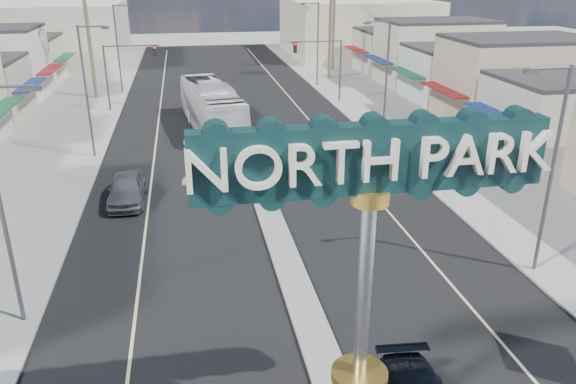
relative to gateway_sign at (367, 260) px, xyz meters
name	(u,v)px	position (x,y,z in m)	size (l,w,h in m)	color
ground	(245,149)	(0.00, 28.02, -5.93)	(160.00, 160.00, 0.00)	gray
road	(245,149)	(0.00, 28.02, -5.92)	(20.00, 120.00, 0.01)	black
median_island	(282,248)	(0.00, 12.02, -5.85)	(1.30, 30.00, 0.16)	gray
sidewalk_left	(44,160)	(-14.00, 28.02, -5.87)	(8.00, 120.00, 0.12)	gray
sidewalk_right	(424,139)	(14.00, 28.02, -5.87)	(8.00, 120.00, 0.12)	gray
storefront_row_right	(469,69)	(24.00, 41.02, -2.93)	(12.00, 42.00, 6.00)	#B7B29E
backdrop_far_left	(49,33)	(-22.00, 73.02, -1.93)	(20.00, 20.00, 8.00)	#B7B29E
backdrop_far_right	(356,27)	(22.00, 73.02, -1.93)	(20.00, 20.00, 8.00)	beige
gateway_sign	(367,260)	(0.00, 0.00, 0.00)	(8.20, 1.50, 9.15)	#C0410E
traffic_signal_left	(126,64)	(-9.18, 42.02, -1.65)	(5.09, 0.45, 6.00)	#47474C
traffic_signal_right	(322,59)	(9.18, 42.02, -1.65)	(5.09, 0.45, 6.00)	#47474C
streetlight_l_near	(4,198)	(-10.43, 8.02, -0.86)	(2.03, 0.22, 9.00)	#47474C
streetlight_l_mid	(88,86)	(-10.43, 28.02, -0.86)	(2.03, 0.22, 9.00)	#47474C
streetlight_l_far	(119,44)	(-10.43, 50.02, -0.86)	(2.03, 0.22, 9.00)	#47474C
streetlight_r_near	(550,163)	(10.43, 8.02, -0.86)	(2.03, 0.22, 9.00)	#47474C
streetlight_r_mid	(384,76)	(10.43, 28.02, -0.86)	(2.03, 0.22, 9.00)	#47474C
streetlight_r_far	(316,40)	(10.43, 50.02, -0.86)	(2.03, 0.22, 9.00)	#47474C
car_parked_left	(127,189)	(-7.65, 19.32, -5.10)	(1.95, 4.84, 1.65)	slate
city_bus	(212,107)	(-2.00, 34.00, -4.03)	(3.19, 13.61, 3.79)	silver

